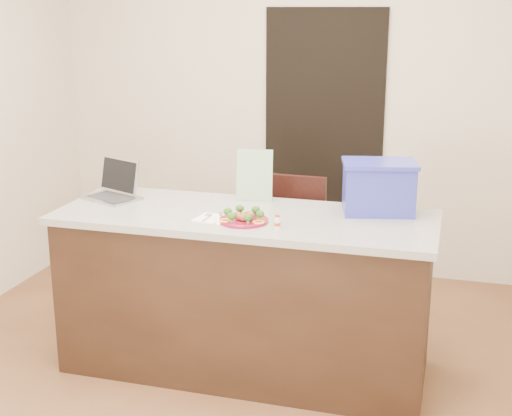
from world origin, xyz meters
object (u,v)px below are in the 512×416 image
(chair, at_px, (289,242))
(laptop, at_px, (115,187))
(island, at_px, (245,292))
(plate, at_px, (244,220))
(napkin, at_px, (212,219))
(yogurt_bottle, at_px, (277,223))
(blue_box, at_px, (379,187))

(chair, bearing_deg, laptop, -147.85)
(island, bearing_deg, chair, 82.43)
(laptop, height_order, chair, laptop)
(island, relative_size, laptop, 5.46)
(island, distance_m, laptop, 0.99)
(plate, relative_size, napkin, 1.54)
(island, xyz_separation_m, yogurt_bottle, (0.23, -0.20, 0.49))
(plate, relative_size, laptop, 0.68)
(island, bearing_deg, plate, -74.87)
(yogurt_bottle, bearing_deg, island, 139.41)
(napkin, bearing_deg, laptop, 158.55)
(napkin, distance_m, blue_box, 0.91)
(plate, relative_size, yogurt_bottle, 3.81)
(island, height_order, yogurt_bottle, yogurt_bottle)
(plate, xyz_separation_m, laptop, (-0.87, 0.28, 0.05))
(plate, xyz_separation_m, napkin, (-0.17, 0.00, -0.01))
(plate, distance_m, blue_box, 0.76)
(blue_box, relative_size, chair, 0.46)
(napkin, bearing_deg, chair, 74.67)
(laptop, bearing_deg, chair, 53.74)
(napkin, bearing_deg, blue_box, 24.38)
(yogurt_bottle, height_order, laptop, laptop)
(blue_box, distance_m, chair, 0.91)
(yogurt_bottle, bearing_deg, napkin, 171.29)
(yogurt_bottle, bearing_deg, blue_box, 43.47)
(island, distance_m, blue_box, 0.94)
(yogurt_bottle, relative_size, laptop, 0.18)
(yogurt_bottle, bearing_deg, plate, 164.38)
(island, distance_m, chair, 0.69)
(island, xyz_separation_m, plate, (0.04, -0.15, 0.47))
(napkin, distance_m, chair, 0.93)
(yogurt_bottle, distance_m, chair, 0.98)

